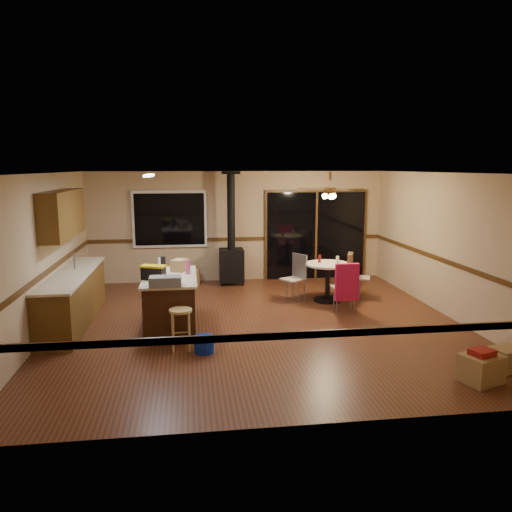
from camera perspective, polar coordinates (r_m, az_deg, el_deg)
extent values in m
plane|color=#4F2716|center=(8.79, 0.27, -7.75)|extent=(7.00, 7.00, 0.00)
plane|color=silver|center=(8.36, 0.28, 9.46)|extent=(7.00, 7.00, 0.00)
plane|color=tan|center=(11.92, -2.08, 3.40)|extent=(7.00, 0.00, 7.00)
plane|color=tan|center=(5.11, 5.77, -5.81)|extent=(7.00, 0.00, 7.00)
plane|color=tan|center=(8.72, -23.16, 0.08)|extent=(0.00, 7.00, 7.00)
plane|color=tan|center=(9.61, 21.43, 1.06)|extent=(0.00, 7.00, 7.00)
cube|color=black|center=(11.80, -9.83, 4.17)|extent=(1.72, 0.10, 1.32)
cube|color=black|center=(12.23, 6.85, 2.33)|extent=(2.52, 0.10, 2.10)
cube|color=brown|center=(9.29, -20.19, -4.63)|extent=(0.60, 3.00, 0.86)
cube|color=beige|center=(9.19, -20.37, -1.91)|extent=(0.64, 3.04, 0.04)
cube|color=brown|center=(9.27, -21.25, 4.51)|extent=(0.35, 2.00, 0.80)
cube|color=#351B0D|center=(8.59, -9.73, -5.32)|extent=(0.80, 1.60, 0.86)
cube|color=beige|center=(8.48, -9.82, -2.39)|extent=(0.88, 1.68, 0.04)
cube|color=black|center=(11.59, -2.81, -1.03)|extent=(0.55, 0.50, 0.75)
cylinder|color=black|center=(11.41, -2.87, 5.19)|extent=(0.18, 0.18, 1.77)
cylinder|color=brown|center=(9.99, 8.45, 7.46)|extent=(0.24, 0.24, 0.10)
cylinder|color=brown|center=(9.99, 8.49, 9.01)|extent=(0.05, 0.05, 0.16)
sphere|color=#FFD88C|center=(10.00, 8.43, 6.78)|extent=(0.16, 0.16, 0.16)
cube|color=white|center=(8.60, -12.12, 8.99)|extent=(0.10, 1.20, 0.04)
cube|color=slate|center=(7.76, -10.32, -2.86)|extent=(0.49, 0.27, 0.15)
cube|color=black|center=(8.25, -11.64, -1.95)|extent=(0.41, 0.31, 0.20)
cube|color=gold|center=(8.23, -11.67, -1.16)|extent=(0.45, 0.34, 0.03)
cube|color=#9A7744|center=(8.85, -8.76, -1.04)|extent=(0.32, 0.36, 0.20)
cylinder|color=black|center=(8.62, -10.56, -1.04)|extent=(0.11, 0.11, 0.30)
cylinder|color=#D84C8C|center=(8.56, -7.78, -1.26)|extent=(0.08, 0.08, 0.24)
cylinder|color=white|center=(9.08, -10.93, -0.84)|extent=(0.08, 0.08, 0.20)
cylinder|color=tan|center=(7.60, -8.57, -8.29)|extent=(0.43, 0.43, 0.62)
cylinder|color=#0C28AC|center=(7.50, -5.94, -9.98)|extent=(0.32, 0.32, 0.25)
cylinder|color=black|center=(10.34, 8.13, -4.98)|extent=(0.57, 0.57, 0.04)
cylinder|color=black|center=(10.25, 8.18, -2.98)|extent=(0.10, 0.10, 0.70)
cylinder|color=beige|center=(10.17, 8.23, -0.95)|extent=(0.91, 0.91, 0.04)
cylinder|color=#590C14|center=(10.21, 7.29, -0.31)|extent=(0.08, 0.08, 0.16)
cylinder|color=beige|center=(10.16, 9.30, -0.44)|extent=(0.09, 0.09, 0.15)
cube|color=gray|center=(10.16, 4.23, -2.67)|extent=(0.55, 0.55, 0.03)
cube|color=slate|center=(10.24, 5.01, -1.15)|extent=(0.24, 0.35, 0.50)
cube|color=gray|center=(9.61, 9.90, -3.54)|extent=(0.41, 0.41, 0.03)
cube|color=slate|center=(9.38, 10.32, -2.33)|extent=(0.40, 0.04, 0.50)
cube|color=#C0153E|center=(9.38, 10.34, -2.95)|extent=(0.44, 0.11, 0.70)
cube|color=gray|center=(10.49, 11.80, -2.45)|extent=(0.52, 0.52, 0.03)
cube|color=slate|center=(10.45, 10.81, -1.06)|extent=(0.17, 0.38, 0.50)
cube|color=#3D2B17|center=(10.47, 10.68, -1.60)|extent=(0.25, 0.45, 0.70)
cube|color=#9A7744|center=(11.65, -7.68, -2.41)|extent=(0.53, 0.46, 0.37)
cube|color=#9A7744|center=(7.09, 24.30, -11.64)|extent=(0.58, 0.53, 0.36)
cube|color=#9A7744|center=(7.64, 26.69, -10.45)|extent=(0.45, 0.41, 0.31)
cube|color=maroon|center=(7.01, 24.43, -9.99)|extent=(0.34, 0.31, 0.07)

